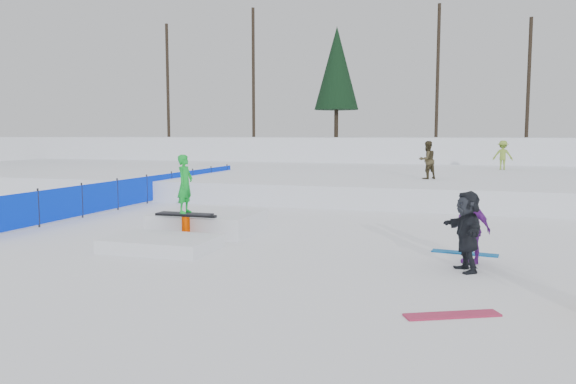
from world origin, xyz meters
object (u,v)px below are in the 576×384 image
(walker_ygreen, at_px, (503,155))
(jib_rail_feature, at_px, (197,225))
(spectator_purple, at_px, (471,229))
(spectator_dark, at_px, (467,231))
(safety_fence, at_px, (147,189))
(walker_olive, at_px, (427,160))

(walker_ygreen, xyz_separation_m, jib_rail_feature, (-8.44, -17.84, -1.24))
(spectator_purple, bearing_deg, jib_rail_feature, -154.62)
(spectator_dark, bearing_deg, safety_fence, -144.72)
(spectator_purple, height_order, spectator_dark, spectator_dark)
(spectator_dark, bearing_deg, walker_ygreen, 153.05)
(walker_olive, bearing_deg, safety_fence, -15.45)
(safety_fence, relative_size, spectator_purple, 11.36)
(jib_rail_feature, bearing_deg, walker_olive, 64.18)
(safety_fence, relative_size, jib_rail_feature, 3.64)
(walker_ygreen, bearing_deg, safety_fence, 48.24)
(walker_olive, relative_size, spectator_purple, 1.09)
(spectator_purple, bearing_deg, walker_olive, 131.99)
(spectator_dark, distance_m, jib_rail_feature, 6.81)
(walker_olive, bearing_deg, walker_ygreen, -155.74)
(safety_fence, xyz_separation_m, jib_rail_feature, (4.90, -5.72, -0.25))
(walker_ygreen, bearing_deg, jib_rail_feature, 70.66)
(spectator_purple, bearing_deg, walker_ygreen, 118.93)
(walker_olive, bearing_deg, spectator_purple, 56.50)
(safety_fence, distance_m, jib_rail_feature, 7.54)
(walker_ygreen, height_order, spectator_purple, walker_ygreen)
(walker_ygreen, height_order, jib_rail_feature, walker_ygreen)
(spectator_purple, relative_size, jib_rail_feature, 0.32)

